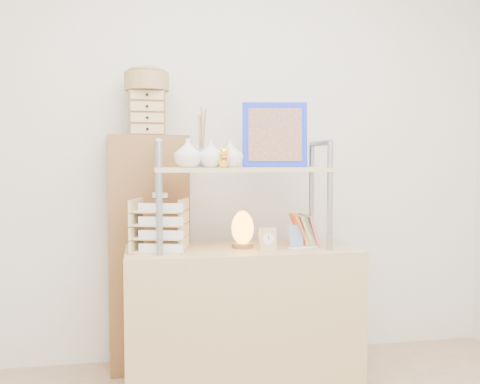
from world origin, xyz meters
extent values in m
cube|color=silver|center=(0.00, 1.70, 1.30)|extent=(3.40, 0.02, 2.60)
cube|color=tan|center=(0.00, 1.20, 0.38)|extent=(1.20, 0.50, 0.75)
cube|color=brown|center=(-0.48, 1.57, 0.68)|extent=(0.47, 0.27, 1.35)
cylinder|color=gray|center=(-0.43, 1.05, 1.02)|extent=(0.03, 0.03, 0.55)
cylinder|color=gray|center=(-0.43, 1.35, 1.02)|extent=(0.03, 0.03, 0.55)
cylinder|color=gray|center=(-0.43, 1.20, 1.30)|extent=(0.03, 0.30, 0.03)
cylinder|color=gray|center=(0.43, 1.05, 1.02)|extent=(0.03, 0.03, 0.55)
cylinder|color=gray|center=(0.43, 1.35, 1.02)|extent=(0.03, 0.03, 0.55)
cylinder|color=gray|center=(0.43, 1.20, 1.30)|extent=(0.03, 0.30, 0.03)
cube|color=tan|center=(0.00, 1.20, 1.16)|extent=(0.90, 0.34, 0.02)
imported|color=silver|center=(-0.28, 1.18, 1.25)|extent=(0.14, 0.14, 0.15)
imported|color=silver|center=(-0.16, 1.20, 1.24)|extent=(0.13, 0.13, 0.14)
imported|color=silver|center=(-0.06, 1.22, 1.24)|extent=(0.14, 0.14, 0.14)
cylinder|color=#265BA7|center=(-0.19, 1.32, 1.22)|extent=(0.07, 0.07, 0.10)
cube|color=#1628D0|center=(0.20, 1.30, 1.35)|extent=(0.36, 0.12, 0.35)
cube|color=brown|center=(0.20, 1.29, 1.35)|extent=(0.29, 0.09, 0.29)
cube|color=#D75E76|center=(0.38, 1.20, 0.83)|extent=(0.06, 0.12, 0.17)
cube|color=#568944|center=(0.36, 1.22, 0.83)|extent=(0.07, 0.12, 0.17)
cube|color=tan|center=(0.34, 1.20, 0.83)|extent=(0.07, 0.13, 0.16)
cube|color=#D26831|center=(0.32, 1.22, 0.83)|extent=(0.08, 0.14, 0.16)
cube|color=tan|center=(-0.42, 1.20, 0.76)|extent=(0.29, 0.28, 0.01)
cube|color=white|center=(-0.42, 1.09, 0.78)|extent=(0.22, 0.07, 0.04)
cube|color=tan|center=(-0.42, 1.20, 0.82)|extent=(0.29, 0.28, 0.01)
cube|color=white|center=(-0.42, 1.09, 0.84)|extent=(0.22, 0.07, 0.04)
cube|color=tan|center=(-0.42, 1.20, 0.89)|extent=(0.29, 0.28, 0.01)
cube|color=white|center=(-0.42, 1.09, 0.91)|extent=(0.22, 0.07, 0.04)
cube|color=tan|center=(-0.42, 1.20, 0.96)|extent=(0.29, 0.28, 0.01)
cube|color=white|center=(-0.42, 1.09, 0.98)|extent=(0.22, 0.07, 0.04)
cube|color=beige|center=(-0.42, 1.18, 1.03)|extent=(0.07, 0.07, 0.03)
cylinder|color=brown|center=(0.01, 1.20, 0.76)|extent=(0.11, 0.11, 0.02)
ellipsoid|color=orange|center=(0.01, 1.20, 0.86)|extent=(0.13, 0.12, 0.17)
cube|color=tan|center=(0.11, 1.08, 0.81)|extent=(0.08, 0.04, 0.12)
cylinder|color=white|center=(0.11, 1.06, 0.81)|extent=(0.06, 0.01, 0.06)
cube|color=white|center=(0.32, 1.15, 0.75)|extent=(0.17, 0.09, 0.01)
cube|color=navy|center=(0.28, 1.15, 0.82)|extent=(0.08, 0.04, 0.11)
cube|color=tan|center=(0.37, 1.16, 0.81)|extent=(0.08, 0.04, 0.10)
cube|color=brown|center=(-0.48, 1.55, 1.48)|extent=(0.20, 0.15, 0.25)
cube|color=tan|center=(-0.48, 1.47, 1.38)|extent=(0.18, 0.01, 0.05)
cube|color=tan|center=(-0.48, 1.47, 1.44)|extent=(0.18, 0.01, 0.05)
cube|color=tan|center=(-0.48, 1.47, 1.51)|extent=(0.18, 0.01, 0.05)
cube|color=tan|center=(-0.48, 1.47, 1.57)|extent=(0.18, 0.01, 0.05)
cylinder|color=olive|center=(-0.48, 1.55, 1.65)|extent=(0.25, 0.25, 0.10)
camera|label=1|loc=(-0.52, -1.53, 1.21)|focal=40.00mm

